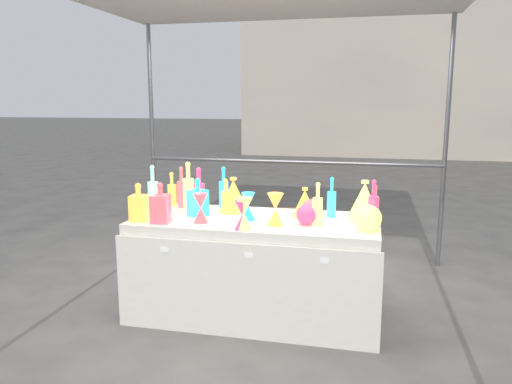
% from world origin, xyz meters
% --- Properties ---
extents(ground, '(80.00, 80.00, 0.00)m').
position_xyz_m(ground, '(0.00, 0.00, 0.00)').
color(ground, slate).
rests_on(ground, ground).
extents(display_table, '(1.84, 0.83, 0.75)m').
position_xyz_m(display_table, '(0.00, -0.01, 0.37)').
color(display_table, silver).
rests_on(display_table, ground).
extents(background_building, '(14.00, 6.00, 6.00)m').
position_xyz_m(background_building, '(4.00, 14.00, 3.00)').
color(background_building, beige).
rests_on(background_building, ground).
extents(cardboard_box_closed, '(0.64, 0.55, 0.40)m').
position_xyz_m(cardboard_box_closed, '(0.03, 1.91, 0.20)').
color(cardboard_box_closed, '#9C6E46').
rests_on(cardboard_box_closed, ground).
extents(cardboard_box_flat, '(0.70, 0.52, 0.06)m').
position_xyz_m(cardboard_box_flat, '(-0.14, 2.84, 0.03)').
color(cardboard_box_flat, '#9C6E46').
rests_on(cardboard_box_flat, ground).
extents(bottle_0, '(0.08, 0.08, 0.28)m').
position_xyz_m(bottle_0, '(-0.79, 0.30, 0.89)').
color(bottle_0, '#BA1137').
rests_on(bottle_0, display_table).
extents(bottle_1, '(0.10, 0.10, 0.33)m').
position_xyz_m(bottle_1, '(-0.35, 0.35, 0.92)').
color(bottle_1, '#16791A').
rests_on(bottle_1, display_table).
extents(bottle_2, '(0.09, 0.09, 0.34)m').
position_xyz_m(bottle_2, '(-0.68, 0.25, 0.92)').
color(bottle_2, orange).
rests_on(bottle_2, display_table).
extents(bottle_3, '(0.09, 0.09, 0.35)m').
position_xyz_m(bottle_3, '(-0.50, 0.17, 0.92)').
color(bottle_3, '#1F35B7').
rests_on(bottle_3, display_table).
extents(bottle_4, '(0.11, 0.11, 0.38)m').
position_xyz_m(bottle_4, '(-0.62, 0.25, 0.94)').
color(bottle_4, '#157085').
rests_on(bottle_4, display_table).
extents(bottle_5, '(0.11, 0.11, 0.37)m').
position_xyz_m(bottle_5, '(-0.85, 0.07, 0.93)').
color(bottle_5, '#B62466').
rests_on(bottle_5, display_table).
extents(bottle_6, '(0.08, 0.08, 0.27)m').
position_xyz_m(bottle_6, '(-0.27, 0.13, 0.88)').
color(bottle_6, '#BA1137').
rests_on(bottle_6, display_table).
extents(decanter_0, '(0.13, 0.13, 0.28)m').
position_xyz_m(decanter_0, '(-0.81, -0.26, 0.89)').
color(decanter_0, '#BA1137').
rests_on(decanter_0, display_table).
extents(decanter_1, '(0.14, 0.14, 0.29)m').
position_xyz_m(decanter_1, '(-0.64, -0.28, 0.90)').
color(decanter_1, orange).
rests_on(decanter_1, display_table).
extents(decanter_2, '(0.16, 0.16, 0.29)m').
position_xyz_m(decanter_2, '(-0.45, -0.01, 0.89)').
color(decanter_2, '#16791A').
rests_on(decanter_2, display_table).
extents(hourglass_0, '(0.12, 0.12, 0.21)m').
position_xyz_m(hourglass_0, '(-0.36, -0.21, 0.86)').
color(hourglass_0, orange).
rests_on(hourglass_0, display_table).
extents(hourglass_1, '(0.10, 0.10, 0.20)m').
position_xyz_m(hourglass_1, '(-0.02, -0.34, 0.85)').
color(hourglass_1, '#1F35B7').
rests_on(hourglass_1, display_table).
extents(hourglass_2, '(0.12, 0.12, 0.22)m').
position_xyz_m(hourglass_2, '(-0.00, -0.34, 0.86)').
color(hourglass_2, '#157085').
rests_on(hourglass_2, display_table).
extents(hourglass_4, '(0.12, 0.12, 0.23)m').
position_xyz_m(hourglass_4, '(0.18, -0.17, 0.86)').
color(hourglass_4, '#BA1137').
rests_on(hourglass_4, display_table).
extents(hourglass_5, '(0.13, 0.13, 0.20)m').
position_xyz_m(hourglass_5, '(-0.05, -0.05, 0.85)').
color(hourglass_5, '#16791A').
rests_on(hourglass_5, display_table).
extents(globe_1, '(0.22, 0.22, 0.16)m').
position_xyz_m(globe_1, '(0.81, -0.17, 0.83)').
color(globe_1, '#157085').
rests_on(globe_1, display_table).
extents(globe_2, '(0.17, 0.17, 0.13)m').
position_xyz_m(globe_2, '(0.40, 0.10, 0.81)').
color(globe_2, orange).
rests_on(globe_2, display_table).
extents(globe_3, '(0.21, 0.21, 0.13)m').
position_xyz_m(globe_3, '(0.39, -0.10, 0.81)').
color(globe_3, '#1F35B7').
rests_on(globe_3, display_table).
extents(lampshade_0, '(0.30, 0.30, 0.27)m').
position_xyz_m(lampshade_0, '(-0.23, 0.19, 0.89)').
color(lampshade_0, '#BED32C').
rests_on(lampshade_0, display_table).
extents(lampshade_1, '(0.25, 0.25, 0.22)m').
position_xyz_m(lampshade_1, '(0.34, 0.13, 0.86)').
color(lampshade_1, '#BED32C').
rests_on(lampshade_1, display_table).
extents(lampshade_3, '(0.33, 0.33, 0.29)m').
position_xyz_m(lampshade_3, '(0.78, 0.13, 0.90)').
color(lampshade_3, '#157085').
rests_on(lampshade_3, display_table).
extents(bottle_8, '(0.09, 0.09, 0.30)m').
position_xyz_m(bottle_8, '(0.54, 0.17, 0.90)').
color(bottle_8, '#16791A').
rests_on(bottle_8, display_table).
extents(bottle_9, '(0.07, 0.07, 0.25)m').
position_xyz_m(bottle_9, '(0.86, 0.21, 0.87)').
color(bottle_9, orange).
rests_on(bottle_9, display_table).
extents(bottle_10, '(0.08, 0.08, 0.32)m').
position_xyz_m(bottle_10, '(0.84, -0.01, 0.91)').
color(bottle_10, '#1F35B7').
rests_on(bottle_10, display_table).
extents(bottle_11, '(0.08, 0.08, 0.31)m').
position_xyz_m(bottle_11, '(0.46, -0.10, 0.90)').
color(bottle_11, '#157085').
rests_on(bottle_11, display_table).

